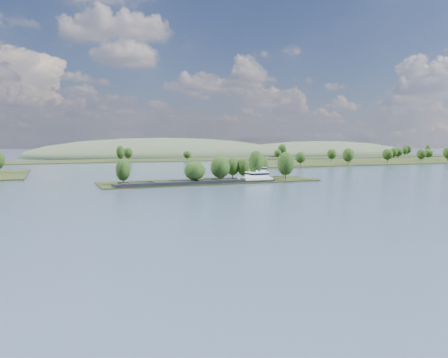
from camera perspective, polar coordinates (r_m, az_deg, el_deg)
name	(u,v)px	position (r m, az deg, el deg)	size (l,w,h in m)	color
ground	(272,198)	(146.82, 6.35, -2.48)	(1800.00, 1800.00, 0.00)	#36475E
tree_island	(226,173)	(202.38, 0.26, 0.84)	(100.00, 30.00, 15.24)	black
right_bank	(402,160)	(430.23, 22.24, 2.30)	(320.00, 90.00, 14.00)	black
back_shoreline	(136,160)	(415.32, -11.41, 2.45)	(900.00, 60.00, 16.21)	black
hill_east	(320,155)	(580.77, 12.49, 3.09)	(260.00, 140.00, 36.00)	#3A4932
hill_west	(164,156)	(524.49, -7.81, 2.96)	(320.00, 160.00, 44.00)	#3A4932
cargo_barge	(209,182)	(190.38, -1.99, -0.34)	(71.88, 10.19, 9.70)	black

